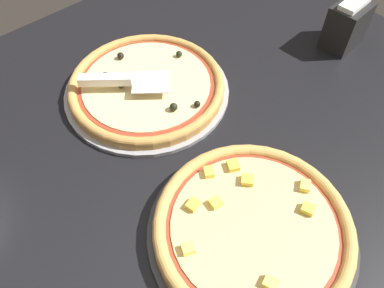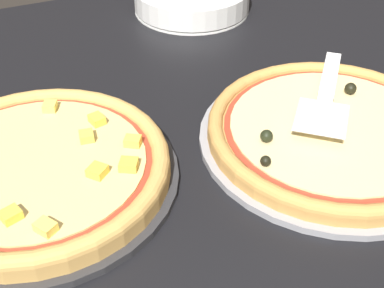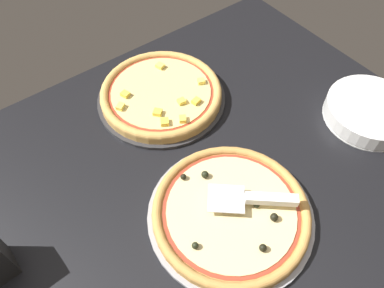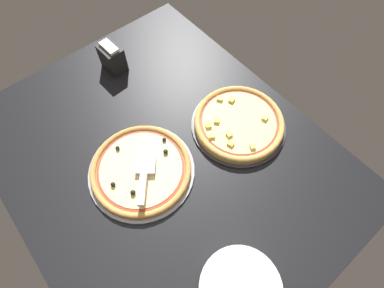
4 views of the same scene
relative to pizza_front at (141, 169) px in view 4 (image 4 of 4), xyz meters
The scene contains 7 objects.
ground_plane 11.23cm from the pizza_front, 93.92° to the left, with size 133.67×106.50×3.60cm, color black.
pizza_pan_front 1.76cm from the pizza_front, 94.18° to the left, with size 37.66×37.66×1.00cm, color #939399.
pizza_front is the anchor object (origin of this frame).
pizza_pan_back 40.65cm from the pizza_front, 78.43° to the left, with size 36.37×36.37×1.00cm, color #2D2D30.
pizza_back 40.58cm from the pizza_front, 78.43° to the left, with size 34.19×34.19×3.55cm.
serving_spatula 7.44cm from the pizza_front, 24.98° to the right, with size 17.89×16.26×2.00cm.
napkin_holder 51.91cm from the pizza_front, 157.69° to the left, with size 10.43×7.85×12.38cm.
Camera 4 is at (45.00, -24.05, 98.25)cm, focal length 28.00 mm.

